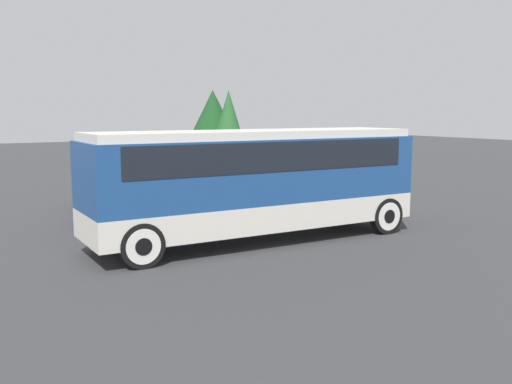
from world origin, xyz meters
name	(u,v)px	position (x,y,z in m)	size (l,w,h in m)	color
ground_plane	(256,241)	(0.00, 0.00, 0.00)	(120.00, 120.00, 0.00)	#38383A
tour_bus	(259,175)	(0.10, 0.00, 1.93)	(9.77, 2.55, 3.20)	silver
parked_car_near	(223,180)	(3.26, 8.53, 0.70)	(4.75, 1.87, 1.36)	#BCBCC1
parked_car_mid	(149,199)	(-1.47, 4.87, 0.70)	(4.63, 1.84, 1.39)	navy
parked_car_far	(136,188)	(-1.02, 7.67, 0.73)	(4.45, 1.97, 1.45)	#7A6B5B
tree_left	(213,112)	(9.85, 22.92, 3.71)	(3.06, 3.06, 5.27)	brown
tree_center	(229,119)	(8.70, 18.30, 3.25)	(2.18, 2.18, 5.09)	brown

